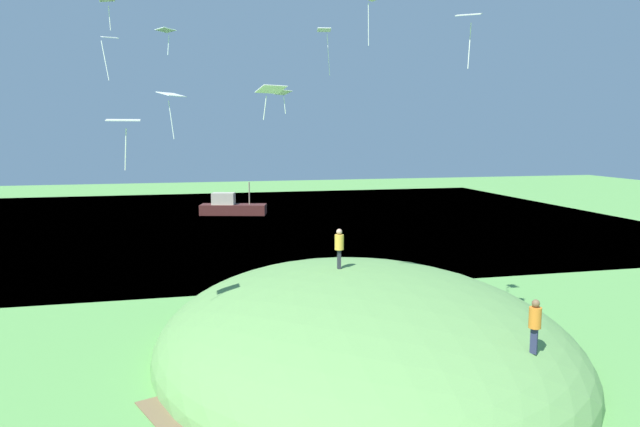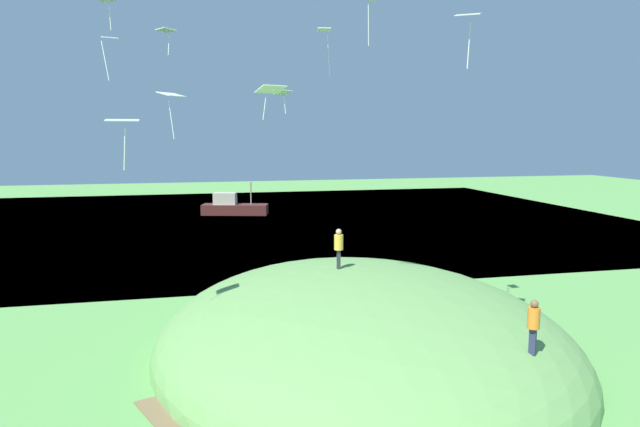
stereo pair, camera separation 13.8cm
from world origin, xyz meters
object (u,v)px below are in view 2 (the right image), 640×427
Objects in this scene: person_near_shore at (534,320)px; kite_4 at (109,42)px; person_walking_path at (339,244)px; kite_2 at (108,1)px; kite_7 at (325,35)px; kite_8 at (171,96)px; kite_11 at (166,31)px; kite_9 at (122,122)px; kite_10 at (283,93)px; kite_14 at (371,1)px; boat_on_lake at (233,207)px; kite_12 at (468,18)px; kite_5 at (271,90)px; mooring_post at (266,283)px.

person_near_shore is 0.92× the size of kite_4.
person_walking_path is 1.20× the size of kite_2.
kite_7 is 7.79m from kite_8.
kite_9 is at bearing -6.71° from kite_11.
kite_10 is 6.01m from kite_14.
person_near_shore is 1.50× the size of kite_10.
kite_7 is at bearing 107.29° from boat_on_lake.
kite_7 is at bearing -155.96° from kite_12.
person_near_shore is at bearing 43.13° from kite_2.
kite_10 is (34.91, -0.31, 9.90)m from boat_on_lake.
boat_on_lake is 38.13m from kite_7.
kite_10 is 0.58× the size of kite_12.
person_near_shore is 18.42m from kite_8.
kite_14 is at bearing -37.18° from person_walking_path.
kite_5 is 6.74m from kite_14.
mooring_post is (-8.73, -1.87, -3.79)m from person_walking_path.
kite_5 is (5.19, 6.80, -4.33)m from kite_2.
kite_9 is 0.84× the size of kite_12.
kite_14 is at bearing 54.93° from kite_10.
kite_2 is 11.29m from kite_9.
kite_8 is 1.08× the size of kite_12.
person_walking_path reaches higher than person_near_shore.
kite_12 is at bearing 54.40° from kite_2.
boat_on_lake is at bearing 178.33° from mooring_post.
kite_2 is 0.65× the size of kite_8.
kite_5 is 0.65× the size of kite_7.
kite_10 is at bearing 84.48° from kite_2.
kite_5 reaches higher than person_near_shore.
kite_4 is at bearing -58.10° from kite_8.
kite_2 is 16.37m from mooring_post.
kite_10 is 10.53m from kite_12.
kite_5 is at bearing -5.35° from mooring_post.
kite_10 is (-5.98, -1.24, 6.48)m from person_walking_path.
kite_4 is 9.78m from kite_7.
kite_4 is at bearing -28.58° from kite_11.
mooring_post is at bearing 151.86° from kite_9.
kite_11 reaches higher than kite_7.
boat_on_lake is at bearing 170.93° from kite_8.
kite_4 is at bearing -116.84° from kite_12.
person_walking_path reaches higher than boat_on_lake.
kite_10 is 0.53× the size of kite_14.
kite_8 is (-0.42, -7.21, -2.93)m from kite_7.
kite_4 is 14.95m from mooring_post.
kite_8 is at bearing -93.36° from kite_7.
person_walking_path is 1.89× the size of mooring_post.
person_walking_path is 0.90× the size of kite_4.
boat_on_lake is at bearing -0.79° from person_walking_path.
mooring_post is (32.16, -0.94, -0.37)m from boat_on_lake.
kite_7 is 8.52m from kite_12.
kite_4 reaches higher than kite_5.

